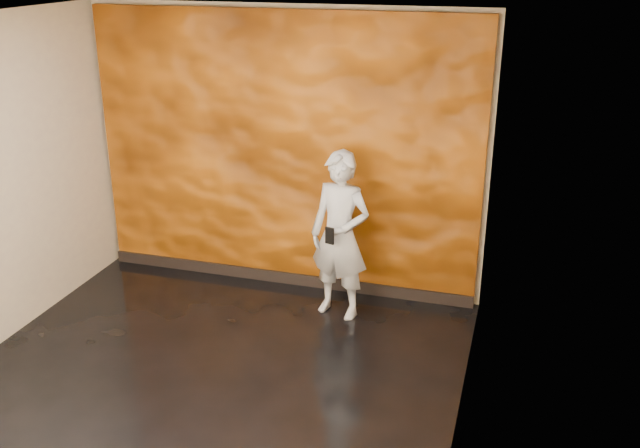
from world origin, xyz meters
The scene contains 5 objects.
room centered at (0.00, 0.00, 1.40)m, with size 4.02×4.02×2.81m.
feature_wall centered at (0.00, 1.96, 1.38)m, with size 3.90×0.06×2.75m, color #C6630F.
baseboard centered at (0.00, 1.92, 0.06)m, with size 3.90×0.04×0.12m, color black.
man centered at (0.73, 1.46, 0.80)m, with size 0.58×0.38×1.60m, color #9FA6AE.
phone centered at (0.70, 1.21, 0.89)m, with size 0.08×0.02×0.16m, color black.
Camera 1 is at (2.29, -4.41, 3.28)m, focal length 40.00 mm.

